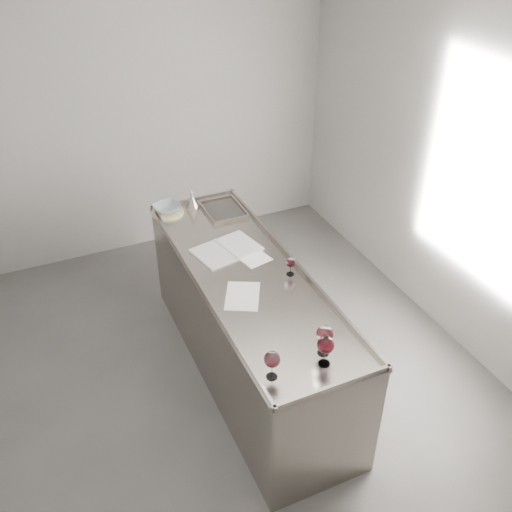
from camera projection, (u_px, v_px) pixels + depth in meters
name	position (u px, v px, depth m)	size (l,w,h in m)	color
room_shell	(191.00, 259.00, 3.41)	(4.54, 5.04, 2.84)	#4A4845
counter	(248.00, 324.00, 4.32)	(0.77, 2.42, 0.97)	gray
wine_glass_left	(272.00, 360.00, 3.16)	(0.09, 0.09, 0.19)	white
wine_glass_middle	(325.00, 335.00, 3.32)	(0.10, 0.10, 0.20)	white
wine_glass_right	(326.00, 346.00, 3.24)	(0.10, 0.10, 0.20)	white
wine_glass_small	(291.00, 263.00, 4.01)	(0.07, 0.07, 0.14)	white
notebook	(226.00, 249.00, 4.31)	(0.53, 0.43, 0.02)	silver
loose_paper_top	(251.00, 255.00, 4.26)	(0.20, 0.29, 0.00)	white
loose_paper_under	(242.00, 296.00, 3.85)	(0.22, 0.32, 0.00)	white
trivet	(168.00, 212.00, 4.78)	(0.27, 0.27, 0.02)	#CDC384
ceramic_bowl	(167.00, 208.00, 4.76)	(0.22, 0.22, 0.05)	#8A9BA1
wine_funnel	(192.00, 202.00, 4.83)	(0.12, 0.12, 0.18)	#A49D92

